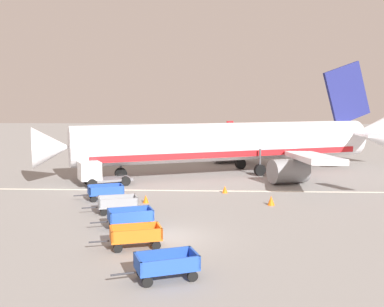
{
  "coord_description": "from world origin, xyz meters",
  "views": [
    {
      "loc": [
        2.44,
        -23.77,
        7.42
      ],
      "look_at": [
        0.68,
        14.34,
        2.8
      ],
      "focal_mm": 43.01,
      "sensor_mm": 36.0,
      "label": 1
    }
  ],
  "objects_px": {
    "baggage_cart_second_in_row": "(135,236)",
    "traffic_cone_near_plane": "(146,199)",
    "baggage_cart_nearest": "(166,265)",
    "baggage_cart_far_end": "(106,192)",
    "service_truck_beside_carts": "(95,173)",
    "traffic_cone_by_carts": "(271,200)",
    "baggage_cart_third_in_row": "(130,217)",
    "airplane": "(237,142)",
    "baggage_cart_fourth_in_row": "(118,204)",
    "traffic_cone_mid_apron": "(225,189)"
  },
  "relations": [
    {
      "from": "baggage_cart_second_in_row",
      "to": "traffic_cone_near_plane",
      "type": "xyz_separation_m",
      "value": [
        -0.93,
        9.79,
        -0.32
      ]
    },
    {
      "from": "baggage_cart_nearest",
      "to": "baggage_cart_far_end",
      "type": "height_order",
      "value": "same"
    },
    {
      "from": "baggage_cart_far_end",
      "to": "traffic_cone_near_plane",
      "type": "distance_m",
      "value": 3.24
    },
    {
      "from": "baggage_cart_far_end",
      "to": "service_truck_beside_carts",
      "type": "xyz_separation_m",
      "value": [
        -2.06,
        5.12,
        0.5
      ]
    },
    {
      "from": "service_truck_beside_carts",
      "to": "traffic_cone_by_carts",
      "type": "height_order",
      "value": "service_truck_beside_carts"
    },
    {
      "from": "baggage_cart_nearest",
      "to": "baggage_cart_second_in_row",
      "type": "distance_m",
      "value": 4.39
    },
    {
      "from": "baggage_cart_third_in_row",
      "to": "traffic_cone_near_plane",
      "type": "distance_m",
      "value": 6.24
    },
    {
      "from": "baggage_cart_nearest",
      "to": "airplane",
      "type": "bearing_deg",
      "value": 81.18
    },
    {
      "from": "airplane",
      "to": "baggage_cart_fourth_in_row",
      "type": "height_order",
      "value": "airplane"
    },
    {
      "from": "baggage_cart_nearest",
      "to": "baggage_cart_second_in_row",
      "type": "xyz_separation_m",
      "value": [
        -1.94,
        3.94,
        0.0
      ]
    },
    {
      "from": "baggage_cart_second_in_row",
      "to": "baggage_cart_third_in_row",
      "type": "distance_m",
      "value": 3.67
    },
    {
      "from": "airplane",
      "to": "baggage_cart_second_in_row",
      "type": "bearing_deg",
      "value": -104.84
    },
    {
      "from": "baggage_cart_far_end",
      "to": "traffic_cone_by_carts",
      "type": "relative_size",
      "value": 5.38
    },
    {
      "from": "traffic_cone_near_plane",
      "to": "traffic_cone_by_carts",
      "type": "distance_m",
      "value": 8.83
    },
    {
      "from": "baggage_cart_far_end",
      "to": "baggage_cart_nearest",
      "type": "bearing_deg",
      "value": -67.81
    },
    {
      "from": "baggage_cart_third_in_row",
      "to": "baggage_cart_far_end",
      "type": "relative_size",
      "value": 1.0
    },
    {
      "from": "traffic_cone_near_plane",
      "to": "baggage_cart_second_in_row",
      "type": "bearing_deg",
      "value": -84.6
    },
    {
      "from": "baggage_cart_nearest",
      "to": "baggage_cart_third_in_row",
      "type": "xyz_separation_m",
      "value": [
        -2.85,
        7.5,
        0.0
      ]
    },
    {
      "from": "baggage_cart_fourth_in_row",
      "to": "traffic_cone_near_plane",
      "type": "distance_m",
      "value": 3.24
    },
    {
      "from": "baggage_cart_third_in_row",
      "to": "baggage_cart_fourth_in_row",
      "type": "height_order",
      "value": "same"
    },
    {
      "from": "airplane",
      "to": "traffic_cone_by_carts",
      "type": "xyz_separation_m",
      "value": [
        1.73,
        -13.77,
        -2.72
      ]
    },
    {
      "from": "airplane",
      "to": "baggage_cart_third_in_row",
      "type": "xyz_separation_m",
      "value": [
        -7.07,
        -19.69,
        -2.45
      ]
    },
    {
      "from": "baggage_cart_fourth_in_row",
      "to": "airplane",
      "type": "bearing_deg",
      "value": 62.58
    },
    {
      "from": "baggage_cart_far_end",
      "to": "traffic_cone_near_plane",
      "type": "xyz_separation_m",
      "value": [
        3.1,
        -0.9,
        -0.32
      ]
    },
    {
      "from": "service_truck_beside_carts",
      "to": "traffic_cone_mid_apron",
      "type": "bearing_deg",
      "value": -12.04
    },
    {
      "from": "airplane",
      "to": "baggage_cart_fourth_in_row",
      "type": "relative_size",
      "value": 10.02
    },
    {
      "from": "traffic_cone_mid_apron",
      "to": "traffic_cone_by_carts",
      "type": "xyz_separation_m",
      "value": [
        3.11,
        -4.02,
        0.04
      ]
    },
    {
      "from": "baggage_cart_far_end",
      "to": "traffic_cone_near_plane",
      "type": "bearing_deg",
      "value": -16.24
    },
    {
      "from": "baggage_cart_third_in_row",
      "to": "service_truck_beside_carts",
      "type": "height_order",
      "value": "service_truck_beside_carts"
    },
    {
      "from": "baggage_cart_third_in_row",
      "to": "airplane",
      "type": "bearing_deg",
      "value": 70.25
    },
    {
      "from": "baggage_cart_fourth_in_row",
      "to": "service_truck_beside_carts",
      "type": "xyz_separation_m",
      "value": [
        -3.75,
        8.93,
        0.5
      ]
    },
    {
      "from": "baggage_cart_second_in_row",
      "to": "traffic_cone_by_carts",
      "type": "xyz_separation_m",
      "value": [
        7.89,
        9.48,
        -0.27
      ]
    },
    {
      "from": "baggage_cart_second_in_row",
      "to": "service_truck_beside_carts",
      "type": "xyz_separation_m",
      "value": [
        -6.08,
        15.81,
        0.5
      ]
    },
    {
      "from": "baggage_cart_fourth_in_row",
      "to": "traffic_cone_by_carts",
      "type": "height_order",
      "value": "baggage_cart_fourth_in_row"
    },
    {
      "from": "baggage_cart_fourth_in_row",
      "to": "traffic_cone_mid_apron",
      "type": "bearing_deg",
      "value": 42.93
    },
    {
      "from": "baggage_cart_third_in_row",
      "to": "traffic_cone_by_carts",
      "type": "distance_m",
      "value": 10.61
    },
    {
      "from": "baggage_cart_second_in_row",
      "to": "service_truck_beside_carts",
      "type": "distance_m",
      "value": 16.95
    },
    {
      "from": "baggage_cart_nearest",
      "to": "baggage_cart_third_in_row",
      "type": "distance_m",
      "value": 8.02
    },
    {
      "from": "baggage_cart_third_in_row",
      "to": "traffic_cone_near_plane",
      "type": "xyz_separation_m",
      "value": [
        -0.02,
        6.23,
        -0.32
      ]
    },
    {
      "from": "traffic_cone_near_plane",
      "to": "traffic_cone_by_carts",
      "type": "bearing_deg",
      "value": -2.0
    },
    {
      "from": "baggage_cart_fourth_in_row",
      "to": "baggage_cart_far_end",
      "type": "height_order",
      "value": "same"
    },
    {
      "from": "airplane",
      "to": "baggage_cart_nearest",
      "type": "bearing_deg",
      "value": -98.82
    },
    {
      "from": "traffic_cone_near_plane",
      "to": "traffic_cone_mid_apron",
      "type": "bearing_deg",
      "value": 33.02
    },
    {
      "from": "baggage_cart_fourth_in_row",
      "to": "traffic_cone_by_carts",
      "type": "bearing_deg",
      "value": 14.26
    },
    {
      "from": "traffic_cone_near_plane",
      "to": "baggage_cart_third_in_row",
      "type": "bearing_deg",
      "value": -89.82
    },
    {
      "from": "airplane",
      "to": "baggage_cart_nearest",
      "type": "relative_size",
      "value": 10.11
    },
    {
      "from": "airplane",
      "to": "traffic_cone_near_plane",
      "type": "bearing_deg",
      "value": -117.76
    },
    {
      "from": "baggage_cart_second_in_row",
      "to": "service_truck_beside_carts",
      "type": "bearing_deg",
      "value": 111.04
    },
    {
      "from": "traffic_cone_by_carts",
      "to": "traffic_cone_mid_apron",
      "type": "bearing_deg",
      "value": 127.8
    },
    {
      "from": "traffic_cone_near_plane",
      "to": "traffic_cone_by_carts",
      "type": "relative_size",
      "value": 0.86
    }
  ]
}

